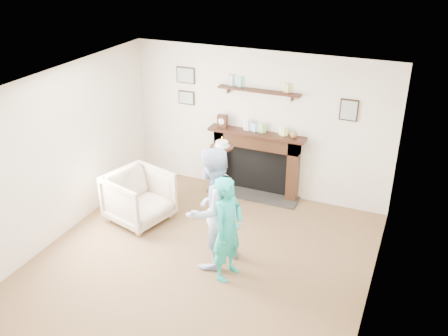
{
  "coord_description": "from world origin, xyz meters",
  "views": [
    {
      "loc": [
        2.53,
        -4.97,
        4.21
      ],
      "look_at": [
        0.04,
        0.9,
        1.15
      ],
      "focal_mm": 40.0,
      "sensor_mm": 36.0,
      "label": 1
    }
  ],
  "objects_px": {
    "man": "(213,262)",
    "pedestal_table": "(222,164)",
    "armchair": "(141,219)",
    "woman": "(228,275)"
  },
  "relations": [
    {
      "from": "man",
      "to": "pedestal_table",
      "type": "xyz_separation_m",
      "value": [
        -0.53,
        1.57,
        0.75
      ]
    },
    {
      "from": "man",
      "to": "woman",
      "type": "height_order",
      "value": "man"
    },
    {
      "from": "pedestal_table",
      "to": "armchair",
      "type": "bearing_deg",
      "value": -135.38
    },
    {
      "from": "man",
      "to": "woman",
      "type": "bearing_deg",
      "value": 80.98
    },
    {
      "from": "man",
      "to": "woman",
      "type": "relative_size",
      "value": 1.18
    },
    {
      "from": "woman",
      "to": "man",
      "type": "bearing_deg",
      "value": 70.98
    },
    {
      "from": "armchair",
      "to": "woman",
      "type": "height_order",
      "value": "woman"
    },
    {
      "from": "armchair",
      "to": "pedestal_table",
      "type": "relative_size",
      "value": 0.73
    },
    {
      "from": "armchair",
      "to": "pedestal_table",
      "type": "height_order",
      "value": "pedestal_table"
    },
    {
      "from": "woman",
      "to": "pedestal_table",
      "type": "distance_m",
      "value": 2.07
    }
  ]
}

